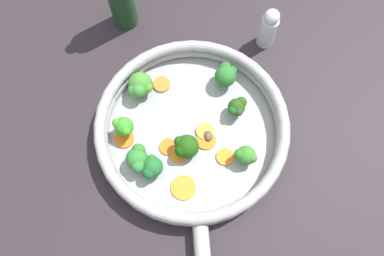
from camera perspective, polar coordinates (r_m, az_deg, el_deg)
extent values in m
plane|color=#272024|center=(0.72, 0.00, -0.73)|extent=(4.00, 4.00, 0.00)
cylinder|color=#939699|center=(0.72, 0.00, -0.58)|extent=(0.34, 0.34, 0.01)
torus|color=#99969C|center=(0.70, 0.00, -0.12)|extent=(0.36, 0.36, 0.02)
torus|color=#99969C|center=(0.68, 0.00, 0.52)|extent=(0.36, 0.36, 0.02)
sphere|color=#8E9A97|center=(0.67, -2.78, -13.20)|extent=(0.01, 0.01, 0.01)
sphere|color=#97919A|center=(0.67, 4.90, -12.59)|extent=(0.01, 0.01, 0.01)
cylinder|color=orange|center=(0.70, -3.67, -2.89)|extent=(0.04, 0.04, 0.00)
cylinder|color=orange|center=(0.70, -2.08, -4.13)|extent=(0.04, 0.04, 0.00)
cylinder|color=orange|center=(0.71, 2.16, -1.87)|extent=(0.05, 0.05, 0.00)
cylinder|color=orange|center=(0.68, -1.32, -9.07)|extent=(0.06, 0.06, 0.00)
cylinder|color=orange|center=(0.75, -4.64, 6.64)|extent=(0.04, 0.04, 0.01)
cylinder|color=orange|center=(0.71, 2.02, -0.50)|extent=(0.04, 0.04, 0.01)
cylinder|color=orange|center=(0.72, -10.26, -1.62)|extent=(0.05, 0.05, 0.00)
cylinder|color=orange|center=(0.70, 5.07, -4.38)|extent=(0.04, 0.04, 0.00)
cylinder|color=#5E9251|center=(0.70, -0.73, -3.31)|extent=(0.02, 0.02, 0.01)
sphere|color=#1C4910|center=(0.68, -0.75, -2.85)|extent=(0.04, 0.04, 0.04)
sphere|color=#184E10|center=(0.68, -1.89, -2.09)|extent=(0.02, 0.02, 0.02)
sphere|color=#14430B|center=(0.67, -1.83, -3.42)|extent=(0.02, 0.02, 0.02)
cylinder|color=#668A52|center=(0.75, 4.97, 7.11)|extent=(0.02, 0.02, 0.02)
sphere|color=#256B29|center=(0.73, 5.10, 7.87)|extent=(0.04, 0.04, 0.04)
sphere|color=#24641F|center=(0.73, 5.08, 9.07)|extent=(0.02, 0.02, 0.02)
sphere|color=#246129|center=(0.73, 6.07, 8.58)|extent=(0.02, 0.02, 0.02)
cylinder|color=#81A76E|center=(0.70, 8.03, -4.55)|extent=(0.01, 0.01, 0.01)
sphere|color=#357726|center=(0.68, 8.22, -4.15)|extent=(0.04, 0.04, 0.04)
sphere|color=#2B711D|center=(0.67, 7.22, -3.98)|extent=(0.02, 0.02, 0.02)
sphere|color=#3D7027|center=(0.68, 9.21, -4.53)|extent=(0.02, 0.02, 0.02)
cylinder|color=#72964F|center=(0.75, -7.71, 5.94)|extent=(0.01, 0.01, 0.01)
sphere|color=#3C7F2B|center=(0.73, -7.91, 6.63)|extent=(0.05, 0.05, 0.05)
sphere|color=#468422|center=(0.72, -6.83, 6.17)|extent=(0.02, 0.02, 0.02)
sphere|color=#367B34|center=(0.72, -8.17, 5.73)|extent=(0.03, 0.03, 0.03)
sphere|color=#3B8831|center=(0.73, -8.62, 5.70)|extent=(0.03, 0.03, 0.03)
cylinder|color=#5D9749|center=(0.69, -5.87, -6.29)|extent=(0.01, 0.01, 0.01)
sphere|color=#1F5F27|center=(0.67, -6.01, -5.90)|extent=(0.04, 0.04, 0.04)
sphere|color=#256227|center=(0.67, -6.14, -4.76)|extent=(0.02, 0.02, 0.02)
sphere|color=#185527|center=(0.66, -6.60, -6.78)|extent=(0.02, 0.02, 0.02)
cylinder|color=#88B163|center=(0.73, 6.66, 2.67)|extent=(0.01, 0.01, 0.01)
sphere|color=#224815|center=(0.71, 6.80, 3.19)|extent=(0.03, 0.03, 0.03)
sphere|color=#264713|center=(0.71, 7.54, 3.91)|extent=(0.02, 0.02, 0.02)
sphere|color=#1A511C|center=(0.70, 6.29, 2.66)|extent=(0.02, 0.02, 0.02)
sphere|color=#27401A|center=(0.70, 7.10, 2.51)|extent=(0.02, 0.02, 0.02)
cylinder|color=#628954|center=(0.71, -10.07, -0.37)|extent=(0.01, 0.01, 0.02)
sphere|color=#358925|center=(0.70, -10.35, 0.22)|extent=(0.04, 0.04, 0.04)
sphere|color=#388F24|center=(0.68, -10.00, -0.46)|extent=(0.02, 0.02, 0.02)
sphere|color=#3C9321|center=(0.69, -11.38, 0.75)|extent=(0.02, 0.02, 0.02)
cylinder|color=#5E8542|center=(0.69, -8.19, -5.11)|extent=(0.01, 0.01, 0.01)
sphere|color=#2C722F|center=(0.68, -8.40, -4.69)|extent=(0.04, 0.04, 0.04)
sphere|color=#2C6C28|center=(0.68, -8.17, -3.44)|extent=(0.03, 0.03, 0.03)
sphere|color=#2F702A|center=(0.67, -7.99, -5.56)|extent=(0.02, 0.02, 0.02)
sphere|color=#2C7C35|center=(0.67, -8.17, -5.72)|extent=(0.03, 0.03, 0.03)
ellipsoid|color=brown|center=(0.71, 2.52, -1.07)|extent=(0.03, 0.03, 0.01)
cylinder|color=silver|center=(0.80, 11.42, 14.24)|extent=(0.03, 0.03, 0.07)
sphere|color=silver|center=(0.77, 12.09, 16.22)|extent=(0.03, 0.03, 0.03)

